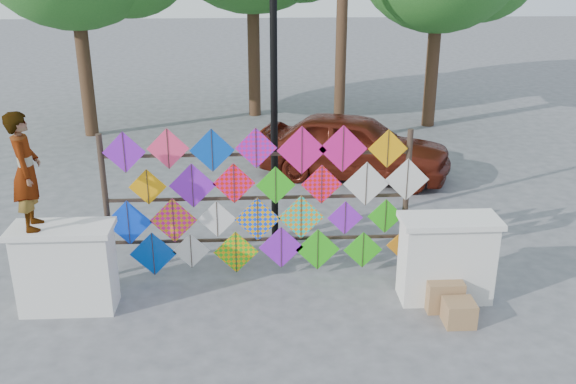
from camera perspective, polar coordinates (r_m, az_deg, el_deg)
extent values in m
plane|color=gray|center=(9.64, -2.53, -9.20)|extent=(80.00, 80.00, 0.00)
cube|color=silver|center=(9.56, -19.09, -6.64)|extent=(1.30, 0.55, 1.20)
cube|color=silver|center=(9.29, -19.56, -3.14)|extent=(1.40, 0.65, 0.08)
cube|color=silver|center=(9.58, 13.89, -6.00)|extent=(1.30, 0.55, 1.20)
cube|color=silver|center=(9.31, 14.23, -2.48)|extent=(1.40, 0.65, 0.08)
cylinder|color=#32251C|center=(10.11, -15.84, -1.29)|extent=(0.09, 0.09, 2.30)
cylinder|color=#32251C|center=(10.13, 10.43, -0.78)|extent=(0.09, 0.09, 2.30)
cube|color=#32251C|center=(10.10, -2.64, -4.22)|extent=(4.60, 0.04, 0.04)
cube|color=#32251C|center=(9.82, -2.71, -0.52)|extent=(4.60, 0.04, 0.04)
cube|color=#32251C|center=(9.59, -2.78, 3.37)|extent=(4.60, 0.04, 0.04)
cube|color=purple|center=(9.69, -14.37, 3.43)|extent=(0.63, 0.01, 0.63)
cube|color=#32251C|center=(9.68, -14.38, 3.41)|extent=(0.01, 0.01, 0.62)
cube|color=#FF3769|center=(9.58, -10.63, 3.81)|extent=(0.63, 0.01, 0.63)
cube|color=#32251C|center=(9.56, -10.64, 3.79)|extent=(0.01, 0.01, 0.61)
cube|color=#0743B5|center=(9.52, -6.77, 3.69)|extent=(0.67, 0.01, 0.67)
cube|color=#32251C|center=(9.51, -6.78, 3.67)|extent=(0.01, 0.01, 0.65)
cube|color=#DB1477|center=(9.49, -2.86, 3.92)|extent=(0.63, 0.01, 0.63)
cube|color=#32251C|center=(9.48, -2.86, 3.90)|extent=(0.01, 0.01, 0.61)
cube|color=#DB1477|center=(9.53, 1.24, 3.71)|extent=(0.75, 0.01, 0.75)
cube|color=#32251C|center=(9.52, 1.24, 3.69)|extent=(0.01, 0.01, 0.73)
cube|color=#DB1477|center=(9.60, 4.91, 3.84)|extent=(0.73, 0.01, 0.73)
cube|color=#32251C|center=(9.58, 4.92, 3.82)|extent=(0.01, 0.01, 0.72)
cube|color=orange|center=(9.71, 8.87, 3.82)|extent=(0.60, 0.01, 0.60)
cube|color=#32251C|center=(9.70, 8.88, 3.80)|extent=(0.01, 0.01, 0.59)
cube|color=orange|center=(9.77, -12.37, 0.44)|extent=(0.56, 0.01, 0.56)
cube|color=#32251C|center=(9.76, -12.38, 0.42)|extent=(0.01, 0.01, 0.55)
cube|color=purple|center=(9.68, -8.49, 0.56)|extent=(0.70, 0.01, 0.70)
cube|color=#32251C|center=(9.67, -8.49, 0.54)|extent=(0.01, 0.01, 0.69)
cube|color=#DB1477|center=(9.63, -4.83, 0.77)|extent=(0.64, 0.01, 0.64)
cube|color=#32251C|center=(9.62, -4.83, 0.75)|extent=(0.01, 0.01, 0.63)
cube|color=green|center=(9.65, -1.11, 0.59)|extent=(0.60, 0.01, 0.60)
cube|color=#32251C|center=(9.64, -1.11, 0.57)|extent=(0.01, 0.01, 0.59)
cube|color=#DB1477|center=(9.69, 3.01, 0.67)|extent=(0.62, 0.01, 0.62)
cube|color=#32251C|center=(9.68, 3.02, 0.65)|extent=(0.01, 0.01, 0.61)
cube|color=silver|center=(9.79, 6.97, 0.72)|extent=(0.70, 0.01, 0.70)
cube|color=#32251C|center=(9.78, 6.98, 0.69)|extent=(0.01, 0.01, 0.69)
cube|color=silver|center=(9.90, 10.54, 1.08)|extent=(0.68, 0.01, 0.68)
cube|color=#32251C|center=(9.89, 10.55, 1.06)|extent=(0.01, 0.01, 0.66)
cube|color=#0A3FF3|center=(10.00, -14.00, -2.67)|extent=(0.72, 0.01, 0.72)
cube|color=#32251C|center=(9.99, -14.01, -2.70)|extent=(0.01, 0.01, 0.71)
cube|color=#DB1477|center=(9.88, -10.14, -2.51)|extent=(0.72, 0.01, 0.72)
cube|color=#32251C|center=(9.87, -10.14, -2.53)|extent=(0.01, 0.01, 0.71)
cube|color=silver|center=(9.81, -6.32, -2.41)|extent=(0.59, 0.01, 0.59)
cube|color=#32251C|center=(9.80, -6.33, -2.44)|extent=(0.01, 0.01, 0.58)
cube|color=orange|center=(9.80, -2.72, -2.44)|extent=(0.71, 0.01, 0.71)
cube|color=#32251C|center=(9.79, -2.72, -2.47)|extent=(0.01, 0.01, 0.70)
cube|color=orange|center=(9.82, 1.17, -2.26)|extent=(0.71, 0.01, 0.71)
cube|color=#32251C|center=(9.81, 1.18, -2.29)|extent=(0.01, 0.01, 0.70)
cube|color=purple|center=(9.90, 5.10, -2.30)|extent=(0.55, 0.01, 0.55)
cube|color=#32251C|center=(9.89, 5.11, -2.33)|extent=(0.01, 0.01, 0.54)
cube|color=green|center=(10.00, 8.66, -2.13)|extent=(0.56, 0.01, 0.56)
cube|color=#32251C|center=(9.99, 8.67, -2.16)|extent=(0.01, 0.01, 0.55)
cube|color=#0743B5|center=(10.11, -11.89, -5.41)|extent=(0.72, 0.01, 0.72)
cube|color=#32251C|center=(10.10, -11.90, -5.44)|extent=(0.01, 0.01, 0.71)
cube|color=silver|center=(10.02, -8.61, -5.19)|extent=(0.57, 0.01, 0.57)
cube|color=#32251C|center=(10.01, -8.61, -5.22)|extent=(0.01, 0.01, 0.56)
cube|color=green|center=(9.99, -4.64, -5.35)|extent=(0.70, 0.01, 0.70)
cube|color=#32251C|center=(9.98, -4.65, -5.38)|extent=(0.01, 0.01, 0.69)
cube|color=purple|center=(9.97, -0.61, -4.94)|extent=(0.69, 0.01, 0.69)
cube|color=#32251C|center=(9.96, -0.61, -4.97)|extent=(0.01, 0.01, 0.68)
cube|color=green|center=(10.03, 2.65, -5.13)|extent=(0.69, 0.01, 0.69)
cube|color=#32251C|center=(10.02, 2.66, -5.16)|extent=(0.01, 0.01, 0.68)
cube|color=green|center=(10.13, 6.67, -5.13)|extent=(0.61, 0.01, 0.61)
cube|color=#32251C|center=(10.12, 6.68, -5.16)|extent=(0.01, 0.01, 0.60)
cube|color=orange|center=(10.23, 10.39, -4.65)|extent=(0.60, 0.01, 0.60)
cube|color=#32251C|center=(10.22, 10.41, -4.68)|extent=(0.01, 0.01, 0.59)
cylinder|color=#4F3321|center=(18.14, -17.64, 10.74)|extent=(0.36, 0.36, 3.85)
cylinder|color=#4F3321|center=(19.54, -3.06, 12.75)|extent=(0.36, 0.36, 4.12)
cylinder|color=#4F3321|center=(18.79, 12.71, 11.10)|extent=(0.36, 0.36, 3.58)
cylinder|color=#4F3321|center=(16.62, 4.76, 13.66)|extent=(0.28, 0.28, 5.50)
imported|color=#99999E|center=(9.11, -22.27, 1.73)|extent=(0.49, 0.65, 1.61)
imported|color=#54190E|center=(14.31, 5.91, 4.10)|extent=(4.55, 2.99, 1.44)
cylinder|color=black|center=(10.70, -1.24, 6.11)|extent=(0.12, 0.12, 4.20)
cube|color=#996F4A|center=(9.51, 13.59, -8.71)|extent=(0.51, 0.45, 0.45)
cube|color=#996F4A|center=(9.21, 14.96, -10.32)|extent=(0.41, 0.38, 0.34)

